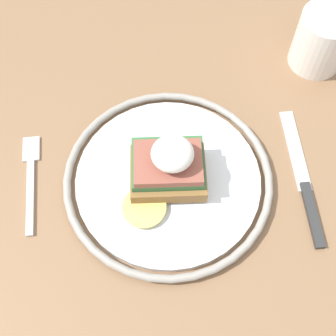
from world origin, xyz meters
TOP-DOWN VIEW (x-y plane):
  - ground_plane at (0.00, 0.00)m, footprint 6.00×6.00m
  - dining_table at (0.00, 0.00)m, footprint 0.91×0.68m
  - plate at (0.00, 0.00)m, footprint 0.27×0.27m
  - sandwich at (0.00, 0.00)m, footprint 0.10×0.11m
  - fork at (-0.18, 0.01)m, footprint 0.03×0.14m
  - knife at (0.17, -0.01)m, footprint 0.03×0.20m
  - cup at (0.22, 0.19)m, footprint 0.08×0.08m

SIDE VIEW (x-z plane):
  - ground_plane at x=0.00m, z-range 0.00..0.00m
  - dining_table at x=0.00m, z-range 0.23..0.96m
  - fork at x=-0.18m, z-range 0.72..0.73m
  - knife at x=0.17m, z-range 0.72..0.73m
  - plate at x=0.00m, z-range 0.72..0.74m
  - sandwich at x=0.00m, z-range 0.73..0.81m
  - cup at x=0.22m, z-range 0.73..0.81m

